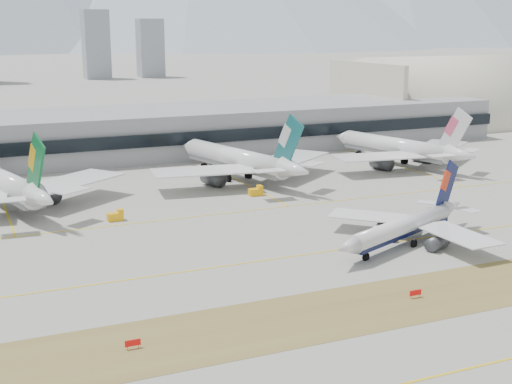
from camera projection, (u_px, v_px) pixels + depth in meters
name	position (u px, v px, depth m)	size (l,w,h in m)	color
ground	(251.00, 253.00, 138.21)	(3000.00, 3000.00, 0.00)	#98968E
apron_markings	(419.00, 375.00, 90.09)	(360.00, 122.22, 0.06)	brown
taxiing_airliner	(406.00, 226.00, 143.39)	(42.83, 36.30, 15.21)	white
widebody_eva	(5.00, 185.00, 171.21)	(58.02, 57.90, 21.34)	white
widebody_cathay	(240.00, 161.00, 201.42)	(58.22, 58.09, 21.41)	white
widebody_china_air	(400.00, 148.00, 222.97)	(55.40, 55.32, 20.42)	white
terminal	(116.00, 134.00, 238.91)	(280.00, 43.10, 15.00)	gray
hangar	(449.00, 123.00, 318.84)	(91.00, 60.00, 60.00)	beige
hold_sign_left	(133.00, 343.00, 97.24)	(2.20, 0.15, 1.35)	red
hold_sign_right	(415.00, 293.00, 115.42)	(2.20, 0.15, 1.35)	red
gse_c	(256.00, 191.00, 184.69)	(3.55, 2.00, 2.60)	#FFB20D
gse_b	(116.00, 216.00, 161.02)	(3.55, 2.00, 2.60)	#FFB20D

